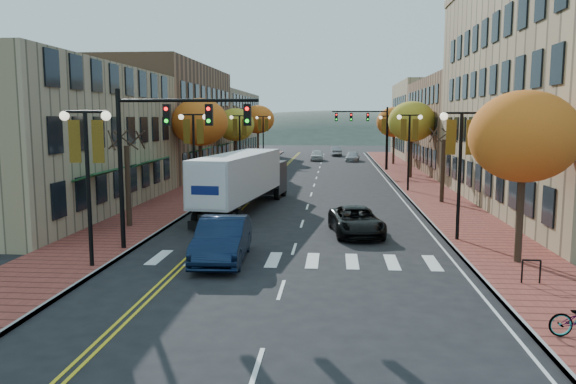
# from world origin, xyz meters

# --- Properties ---
(ground) EXTENTS (200.00, 200.00, 0.00)m
(ground) POSITION_xyz_m (0.00, 0.00, 0.00)
(ground) COLOR black
(ground) RESTS_ON ground
(sidewalk_left) EXTENTS (4.00, 85.00, 0.15)m
(sidewalk_left) POSITION_xyz_m (-9.00, 32.50, 0.07)
(sidewalk_left) COLOR brown
(sidewalk_left) RESTS_ON ground
(sidewalk_right) EXTENTS (4.00, 85.00, 0.15)m
(sidewalk_right) POSITION_xyz_m (9.00, 32.50, 0.07)
(sidewalk_right) COLOR brown
(sidewalk_right) RESTS_ON ground
(building_left_near) EXTENTS (12.00, 22.00, 9.00)m
(building_left_near) POSITION_xyz_m (-17.00, 13.00, 4.50)
(building_left_near) COLOR #9E8966
(building_left_near) RESTS_ON ground
(building_left_mid) EXTENTS (12.00, 24.00, 11.00)m
(building_left_mid) POSITION_xyz_m (-17.00, 36.00, 5.50)
(building_left_mid) COLOR brown
(building_left_mid) RESTS_ON ground
(building_left_far) EXTENTS (12.00, 26.00, 9.50)m
(building_left_far) POSITION_xyz_m (-17.00, 61.00, 4.75)
(building_left_far) COLOR #9E8966
(building_left_far) RESTS_ON ground
(building_right_mid) EXTENTS (15.00, 24.00, 10.00)m
(building_right_mid) POSITION_xyz_m (18.50, 42.00, 5.00)
(building_right_mid) COLOR brown
(building_right_mid) RESTS_ON ground
(building_right_far) EXTENTS (15.00, 20.00, 11.00)m
(building_right_far) POSITION_xyz_m (18.50, 64.00, 5.50)
(building_right_far) COLOR #9E8966
(building_right_far) RESTS_ON ground
(tree_left_a) EXTENTS (0.28, 0.28, 4.20)m
(tree_left_a) POSITION_xyz_m (-9.00, 8.00, 2.25)
(tree_left_a) COLOR #382619
(tree_left_a) RESTS_ON sidewalk_left
(tree_left_b) EXTENTS (4.48, 4.48, 7.21)m
(tree_left_b) POSITION_xyz_m (-9.00, 24.00, 5.45)
(tree_left_b) COLOR #382619
(tree_left_b) RESTS_ON sidewalk_left
(tree_left_c) EXTENTS (4.16, 4.16, 6.69)m
(tree_left_c) POSITION_xyz_m (-9.00, 40.00, 5.05)
(tree_left_c) COLOR #382619
(tree_left_c) RESTS_ON sidewalk_left
(tree_left_d) EXTENTS (4.61, 4.61, 7.42)m
(tree_left_d) POSITION_xyz_m (-9.00, 58.00, 5.60)
(tree_left_d) COLOR #382619
(tree_left_d) RESTS_ON sidewalk_left
(tree_right_a) EXTENTS (4.16, 4.16, 6.69)m
(tree_right_a) POSITION_xyz_m (9.00, 2.00, 5.05)
(tree_right_a) COLOR #382619
(tree_right_a) RESTS_ON sidewalk_right
(tree_right_b) EXTENTS (0.28, 0.28, 4.20)m
(tree_right_b) POSITION_xyz_m (9.00, 18.00, 2.25)
(tree_right_b) COLOR #382619
(tree_right_b) RESTS_ON sidewalk_right
(tree_right_c) EXTENTS (4.48, 4.48, 7.21)m
(tree_right_c) POSITION_xyz_m (9.00, 34.00, 5.45)
(tree_right_c) COLOR #382619
(tree_right_c) RESTS_ON sidewalk_right
(tree_right_d) EXTENTS (4.35, 4.35, 7.00)m
(tree_right_d) POSITION_xyz_m (9.00, 50.00, 5.29)
(tree_right_d) COLOR #382619
(tree_right_d) RESTS_ON sidewalk_right
(lamp_left_a) EXTENTS (1.96, 0.36, 6.05)m
(lamp_left_a) POSITION_xyz_m (-7.50, 0.00, 4.29)
(lamp_left_a) COLOR black
(lamp_left_a) RESTS_ON ground
(lamp_left_b) EXTENTS (1.96, 0.36, 6.05)m
(lamp_left_b) POSITION_xyz_m (-7.50, 16.00, 4.29)
(lamp_left_b) COLOR black
(lamp_left_b) RESTS_ON ground
(lamp_left_c) EXTENTS (1.96, 0.36, 6.05)m
(lamp_left_c) POSITION_xyz_m (-7.50, 34.00, 4.29)
(lamp_left_c) COLOR black
(lamp_left_c) RESTS_ON ground
(lamp_left_d) EXTENTS (1.96, 0.36, 6.05)m
(lamp_left_d) POSITION_xyz_m (-7.50, 52.00, 4.29)
(lamp_left_d) COLOR black
(lamp_left_d) RESTS_ON ground
(lamp_right_a) EXTENTS (1.96, 0.36, 6.05)m
(lamp_right_a) POSITION_xyz_m (7.50, 6.00, 4.29)
(lamp_right_a) COLOR black
(lamp_right_a) RESTS_ON ground
(lamp_right_b) EXTENTS (1.96, 0.36, 6.05)m
(lamp_right_b) POSITION_xyz_m (7.50, 24.00, 4.29)
(lamp_right_b) COLOR black
(lamp_right_b) RESTS_ON ground
(lamp_right_c) EXTENTS (1.96, 0.36, 6.05)m
(lamp_right_c) POSITION_xyz_m (7.50, 42.00, 4.29)
(lamp_right_c) COLOR black
(lamp_right_c) RESTS_ON ground
(traffic_mast_near) EXTENTS (6.10, 0.35, 7.00)m
(traffic_mast_near) POSITION_xyz_m (-5.48, 3.00, 4.92)
(traffic_mast_near) COLOR black
(traffic_mast_near) RESTS_ON ground
(traffic_mast_far) EXTENTS (6.10, 0.34, 7.00)m
(traffic_mast_far) POSITION_xyz_m (5.48, 42.00, 4.92)
(traffic_mast_far) COLOR black
(traffic_mast_far) RESTS_ON ground
(semi_truck) EXTENTS (4.06, 14.73, 3.64)m
(semi_truck) POSITION_xyz_m (-3.83, 14.13, 2.13)
(semi_truck) COLOR black
(semi_truck) RESTS_ON ground
(navy_sedan) EXTENTS (2.13, 5.44, 1.76)m
(navy_sedan) POSITION_xyz_m (-2.75, 1.66, 0.88)
(navy_sedan) COLOR black
(navy_sedan) RESTS_ON ground
(black_suv) EXTENTS (2.96, 5.25, 1.38)m
(black_suv) POSITION_xyz_m (2.85, 7.34, 0.69)
(black_suv) COLOR black
(black_suv) RESTS_ON ground
(car_far_white) EXTENTS (1.79, 4.31, 1.46)m
(car_far_white) POSITION_xyz_m (-0.69, 56.73, 0.73)
(car_far_white) COLOR silver
(car_far_white) RESTS_ON ground
(car_far_silver) EXTENTS (2.18, 4.42, 1.23)m
(car_far_silver) POSITION_xyz_m (4.15, 55.87, 0.62)
(car_far_silver) COLOR #A7A7AE
(car_far_silver) RESTS_ON ground
(car_far_oncoming) EXTENTS (1.86, 4.33, 1.39)m
(car_far_oncoming) POSITION_xyz_m (1.92, 66.67, 0.69)
(car_far_oncoming) COLOR #98989F
(car_far_oncoming) RESTS_ON ground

